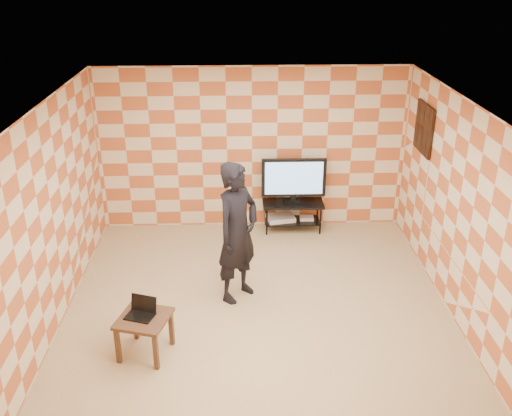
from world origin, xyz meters
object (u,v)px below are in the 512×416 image
at_px(tv_stand, 293,210).
at_px(side_table, 144,324).
at_px(person, 238,233).
at_px(tv, 294,179).

xyz_separation_m(tv_stand, side_table, (-2.00, -3.19, 0.05)).
relative_size(tv_stand, person, 0.52).
bearing_deg(tv_stand, side_table, -122.14).
height_order(tv_stand, tv, tv).
xyz_separation_m(tv, side_table, (-2.00, -3.18, -0.51)).
bearing_deg(side_table, tv, 57.84).
distance_m(side_table, person, 1.70).
xyz_separation_m(tv_stand, tv, (0.00, -0.00, 0.56)).
xyz_separation_m(tv_stand, person, (-0.92, -2.00, 0.59)).
bearing_deg(tv_stand, person, -114.78).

